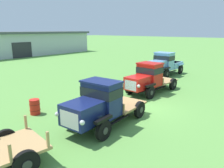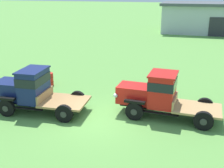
% 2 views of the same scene
% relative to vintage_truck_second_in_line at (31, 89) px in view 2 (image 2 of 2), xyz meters
% --- Properties ---
extents(ground_plane, '(240.00, 240.00, 0.00)m').
position_rel_vintage_truck_second_in_line_xyz_m(ground_plane, '(3.41, -0.11, -1.10)').
color(ground_plane, '#5B9342').
extents(vintage_truck_second_in_line, '(4.79, 2.26, 2.14)m').
position_rel_vintage_truck_second_in_line_xyz_m(vintage_truck_second_in_line, '(0.00, 0.00, 0.00)').
color(vintage_truck_second_in_line, black).
rests_on(vintage_truck_second_in_line, ground).
extents(vintage_truck_midrow_center, '(4.96, 2.08, 2.13)m').
position_rel_vintage_truck_second_in_line_xyz_m(vintage_truck_midrow_center, '(6.10, 1.11, -0.01)').
color(vintage_truck_midrow_center, black).
rests_on(vintage_truck_midrow_center, ground).
extents(oil_drum_beside_row, '(0.55, 0.55, 0.80)m').
position_rel_vintage_truck_second_in_line_xyz_m(oil_drum_beside_row, '(-1.01, 3.67, -0.70)').
color(oil_drum_beside_row, red).
rests_on(oil_drum_beside_row, ground).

